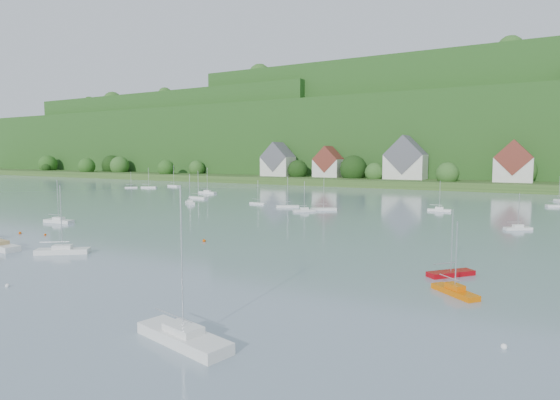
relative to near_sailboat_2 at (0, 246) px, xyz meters
name	(u,v)px	position (x,y,z in m)	size (l,w,h in m)	color
far_shore_strip	(401,181)	(9.90, 168.89, 1.00)	(600.00, 60.00, 3.00)	#2A4A1C
forested_ridge	(435,137)	(10.29, 237.46, 22.39)	(620.00, 181.22, 69.89)	#174215
village_building_0	(278,162)	(-45.10, 155.89, 9.02)	(14.00, 10.40, 16.00)	beige
village_building_1	(328,164)	(-20.10, 157.89, 8.26)	(12.00, 9.36, 14.00)	beige
village_building_2	(406,161)	(14.90, 156.89, 9.77)	(16.00, 11.44, 18.00)	beige
village_building_3	(514,165)	(54.90, 154.89, 8.93)	(13.00, 10.40, 15.50)	beige
near_sailboat_2	(0,246)	(0.00, 0.00, 0.00)	(7.59, 2.69, 10.05)	white
near_sailboat_3	(63,250)	(9.99, 2.45, -0.03)	(6.45, 5.41, 8.95)	white
near_sailboat_4	(183,336)	(43.26, -12.12, 0.02)	(8.31, 3.96, 10.82)	white
near_sailboat_5	(455,290)	(57.59, 8.80, -0.10)	(4.74, 4.32, 6.78)	#D96103
near_sailboat_6	(59,221)	(-15.65, 19.90, -0.06)	(6.25, 2.63, 8.18)	white
near_sailboat_7	(451,273)	(56.11, 15.60, -0.17)	(4.61, 4.96, 7.15)	#99050C
mooring_buoy_1	(7,287)	(19.07, -10.07, -0.50)	(0.42, 0.42, 0.42)	white
mooring_buoy_2	(204,242)	(20.74, 18.21, -0.50)	(0.50, 0.50, 0.50)	#D64A02
mooring_buoy_3	(45,235)	(-4.91, 9.94, -0.50)	(0.38, 0.38, 0.38)	#D64A02
mooring_buoy_4	(504,348)	(62.42, -2.27, -0.50)	(0.43, 0.43, 0.43)	white
mooring_buoy_5	(20,234)	(-9.94, 8.87, -0.50)	(0.46, 0.46, 0.46)	#D64A02
far_sailboat_cluster	(338,200)	(15.28, 83.26, -0.13)	(195.16, 67.25, 8.71)	white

